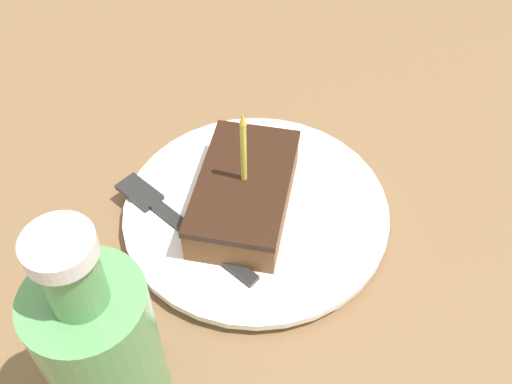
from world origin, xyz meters
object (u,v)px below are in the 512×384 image
Objects in this scene: plate at (256,211)px; fork at (175,220)px; cake_slice at (244,192)px; bottle at (104,354)px.

fork is at bearing -154.45° from plate.
plate is 1.77× the size of cake_slice.
bottle reaches higher than fork.
cake_slice reaches higher than plate.
fork is 0.18m from bottle.
plate is at bearing 72.35° from bottle.
bottle is (-0.05, -0.20, 0.05)m from cake_slice.
cake_slice is 0.67× the size of bottle.
cake_slice is 0.21m from bottle.
cake_slice reaches higher than fork.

